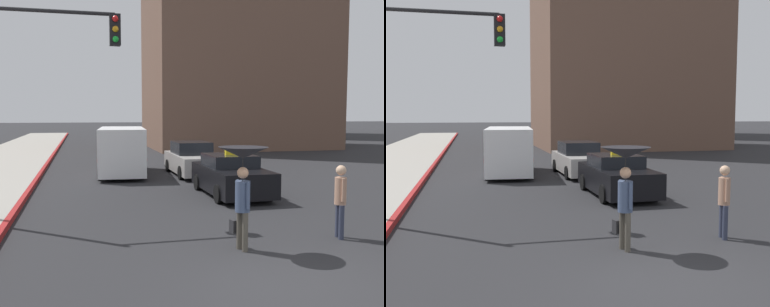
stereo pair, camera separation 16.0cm
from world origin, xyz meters
The scene contains 8 objects.
ground_plane centered at (0.00, 0.00, 0.00)m, with size 300.00×300.00×0.00m, color #262628.
taxi centered at (1.66, 8.15, 0.67)m, with size 1.91×4.21×1.57m.
sedan_red centered at (1.62, 13.63, 0.70)m, with size 1.91×4.63×1.53m.
ambulance_van centered at (-1.55, 14.42, 1.22)m, with size 2.46×5.55×2.18m.
pedestrian_with_umbrella centered at (-0.19, 2.02, 1.73)m, with size 1.03×1.03×2.15m.
pedestrian_man centered at (2.28, 2.35, 0.97)m, with size 0.31×0.42×1.67m.
traffic_light centered at (-4.31, 5.48, 3.95)m, with size 3.35×0.38×5.71m.
building_tower_far centered at (21.09, 51.92, 13.79)m, with size 14.29×13.59×27.57m.
Camera 2 is at (-3.23, -6.62, 2.82)m, focal length 42.00 mm.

